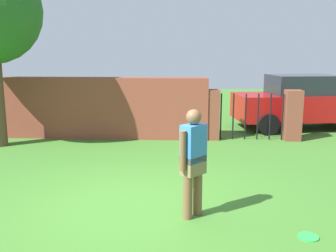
{
  "coord_description": "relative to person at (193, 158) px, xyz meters",
  "views": [
    {
      "loc": [
        0.9,
        -5.64,
        2.41
      ],
      "look_at": [
        0.48,
        1.6,
        1.0
      ],
      "focal_mm": 40.42,
      "sensor_mm": 36.0,
      "label": 1
    }
  ],
  "objects": [
    {
      "name": "ground_plane",
      "position": [
        -0.96,
        0.33,
        -0.9
      ],
      "size": [
        40.0,
        40.0,
        0.0
      ],
      "primitive_type": "plane",
      "color": "#3D7528"
    },
    {
      "name": "fence_gate",
      "position": [
        1.68,
        5.21,
        -0.2
      ],
      "size": [
        2.69,
        0.44,
        1.4
      ],
      "color": "brown",
      "rests_on": "ground"
    },
    {
      "name": "frisbee_green",
      "position": [
        1.53,
        -0.58,
        -0.89
      ],
      "size": [
        0.27,
        0.27,
        0.02
      ],
      "primitive_type": "cylinder",
      "color": "green",
      "rests_on": "ground"
    },
    {
      "name": "brick_wall",
      "position": [
        -2.46,
        5.21,
        -0.03
      ],
      "size": [
        5.82,
        0.5,
        1.73
      ],
      "primitive_type": "cube",
      "color": "brown",
      "rests_on": "ground"
    },
    {
      "name": "person",
      "position": [
        0.0,
        0.0,
        0.0
      ],
      "size": [
        0.4,
        0.43,
        1.62
      ],
      "rotation": [
        0.0,
        0.0,
        0.84
      ],
      "color": "brown",
      "rests_on": "ground"
    },
    {
      "name": "car",
      "position": [
        3.51,
        6.89,
        -0.04
      ],
      "size": [
        4.41,
        2.4,
        1.72
      ],
      "rotation": [
        0.0,
        0.0,
        0.15
      ],
      "color": "#A51111",
      "rests_on": "ground"
    }
  ]
}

